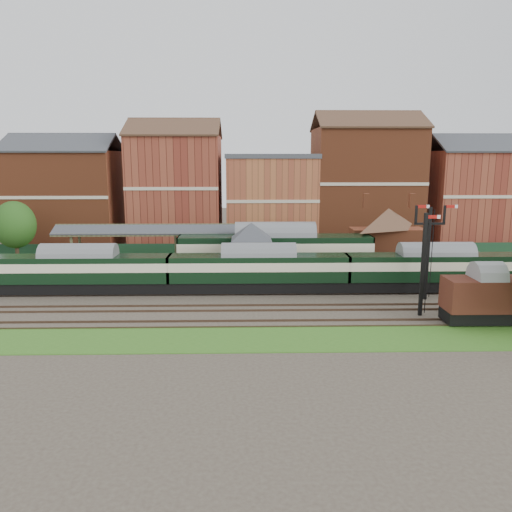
{
  "coord_description": "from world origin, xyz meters",
  "views": [
    {
      "loc": [
        -3.59,
        -43.98,
        11.99
      ],
      "look_at": [
        -2.58,
        2.0,
        3.0
      ],
      "focal_mm": 35.0,
      "sensor_mm": 36.0,
      "label": 1
    }
  ],
  "objects_px": {
    "dmu_train": "(259,269)",
    "signal_box": "(251,252)",
    "semaphore_bracket": "(429,247)",
    "goods_van_a": "(485,297)",
    "platform_railcar": "(275,251)"
  },
  "relations": [
    {
      "from": "dmu_train",
      "to": "signal_box",
      "type": "bearing_deg",
      "value": 100.69
    },
    {
      "from": "semaphore_bracket",
      "to": "goods_van_a",
      "type": "height_order",
      "value": "semaphore_bracket"
    },
    {
      "from": "dmu_train",
      "to": "goods_van_a",
      "type": "xyz_separation_m",
      "value": [
        16.43,
        -9.0,
        -0.14
      ]
    },
    {
      "from": "semaphore_bracket",
      "to": "platform_railcar",
      "type": "height_order",
      "value": "semaphore_bracket"
    },
    {
      "from": "platform_railcar",
      "to": "goods_van_a",
      "type": "distance_m",
      "value": 21.27
    },
    {
      "from": "dmu_train",
      "to": "goods_van_a",
      "type": "distance_m",
      "value": 18.73
    },
    {
      "from": "signal_box",
      "to": "semaphore_bracket",
      "type": "bearing_deg",
      "value": -20.92
    },
    {
      "from": "signal_box",
      "to": "goods_van_a",
      "type": "xyz_separation_m",
      "value": [
        17.04,
        -12.25,
        -1.15
      ]
    },
    {
      "from": "platform_railcar",
      "to": "signal_box",
      "type": "bearing_deg",
      "value": -127.37
    },
    {
      "from": "signal_box",
      "to": "dmu_train",
      "type": "height_order",
      "value": "signal_box"
    },
    {
      "from": "dmu_train",
      "to": "platform_railcar",
      "type": "height_order",
      "value": "platform_railcar"
    },
    {
      "from": "semaphore_bracket",
      "to": "platform_railcar",
      "type": "bearing_deg",
      "value": 144.37
    },
    {
      "from": "semaphore_bracket",
      "to": "signal_box",
      "type": "bearing_deg",
      "value": 159.08
    },
    {
      "from": "signal_box",
      "to": "dmu_train",
      "type": "relative_size",
      "value": 0.12
    },
    {
      "from": "semaphore_bracket",
      "to": "dmu_train",
      "type": "xyz_separation_m",
      "value": [
        -14.42,
        2.5,
        -2.45
      ]
    }
  ]
}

